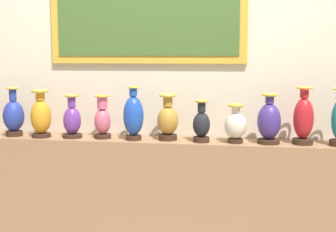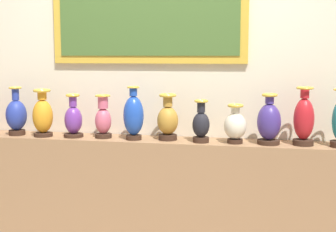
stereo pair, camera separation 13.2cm
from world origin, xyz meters
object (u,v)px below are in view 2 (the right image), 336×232
(vase_amber, at_px, (43,115))
(vase_ivory, at_px, (235,126))
(vase_onyx, at_px, (201,124))
(vase_cobalt, at_px, (16,115))
(vase_sapphire, at_px, (134,116))
(vase_indigo, at_px, (269,122))
(vase_ochre, at_px, (168,120))
(vase_crimson, at_px, (304,120))
(vase_rose, at_px, (103,119))
(vase_violet, at_px, (73,120))

(vase_amber, relative_size, vase_ivory, 1.30)
(vase_onyx, bearing_deg, vase_cobalt, 179.04)
(vase_amber, bearing_deg, vase_sapphire, 0.06)
(vase_sapphire, xyz_separation_m, vase_indigo, (0.99, 0.01, -0.02))
(vase_cobalt, xyz_separation_m, vase_ochre, (1.22, 0.02, -0.01))
(vase_ivory, height_order, vase_crimson, vase_crimson)
(vase_indigo, xyz_separation_m, vase_crimson, (0.24, 0.01, 0.02))
(vase_amber, bearing_deg, vase_cobalt, 175.32)
(vase_ivory, xyz_separation_m, vase_indigo, (0.24, 0.01, 0.03))
(vase_sapphire, bearing_deg, vase_crimson, 1.27)
(vase_rose, distance_m, vase_crimson, 1.48)
(vase_cobalt, height_order, vase_violet, vase_cobalt)
(vase_sapphire, bearing_deg, vase_indigo, 0.86)
(vase_cobalt, xyz_separation_m, vase_crimson, (2.20, 0.01, 0.02))
(vase_onyx, bearing_deg, vase_rose, 177.34)
(vase_ivory, bearing_deg, vase_ochre, 175.80)
(vase_ivory, bearing_deg, vase_onyx, -177.82)
(vase_rose, relative_size, vase_onyx, 1.06)
(vase_ivory, distance_m, vase_indigo, 0.24)
(vase_cobalt, relative_size, vase_indigo, 1.06)
(vase_rose, bearing_deg, vase_cobalt, -179.17)
(vase_ochre, height_order, vase_crimson, vase_crimson)
(vase_cobalt, distance_m, vase_violet, 0.48)
(vase_cobalt, height_order, vase_indigo, vase_cobalt)
(vase_cobalt, bearing_deg, vase_amber, -4.68)
(vase_cobalt, xyz_separation_m, vase_amber, (0.23, -0.02, 0.01))
(vase_cobalt, height_order, vase_ochre, vase_cobalt)
(vase_violet, bearing_deg, vase_indigo, -0.08)
(vase_sapphire, height_order, vase_ochre, vase_sapphire)
(vase_ochre, distance_m, vase_crimson, 0.98)
(vase_crimson, bearing_deg, vase_sapphire, -178.73)
(vase_cobalt, distance_m, vase_indigo, 1.96)
(vase_violet, distance_m, vase_indigo, 1.48)
(vase_cobalt, bearing_deg, vase_violet, -0.17)
(vase_amber, distance_m, vase_crimson, 1.96)
(vase_onyx, relative_size, vase_crimson, 0.76)
(vase_amber, height_order, vase_violet, vase_amber)
(vase_amber, relative_size, vase_onyx, 1.19)
(vase_violet, distance_m, vase_crimson, 1.72)
(vase_amber, xyz_separation_m, vase_rose, (0.48, 0.03, -0.02))
(vase_amber, relative_size, vase_rose, 1.12)
(vase_rose, distance_m, vase_onyx, 0.76)
(vase_violet, height_order, vase_ivory, vase_violet)
(vase_cobalt, relative_size, vase_rose, 1.16)
(vase_violet, relative_size, vase_ochre, 0.97)
(vase_onyx, distance_m, vase_ivory, 0.25)
(vase_onyx, xyz_separation_m, vase_indigo, (0.48, 0.02, 0.03))
(vase_onyx, bearing_deg, vase_indigo, 2.52)
(vase_amber, height_order, vase_indigo, vase_amber)
(vase_crimson, bearing_deg, vase_onyx, -177.33)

